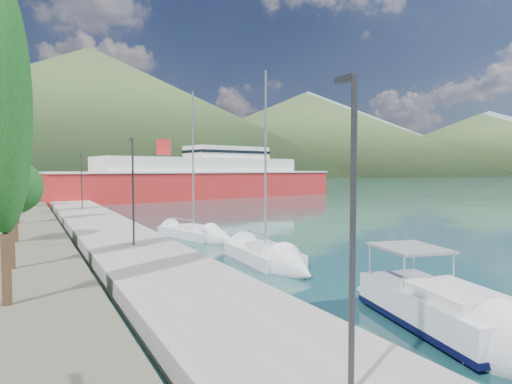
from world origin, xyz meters
TOP-DOWN VIEW (x-y plane):
  - ground at (0.00, 120.00)m, footprint 1400.00×1400.00m
  - quay at (-9.00, 26.00)m, footprint 5.00×88.00m
  - hills_far at (138.59, 618.73)m, footprint 1480.00×900.00m
  - hills_near at (98.04, 372.50)m, footprint 1010.00×520.00m
  - tree_row at (-14.99, 31.81)m, footprint 3.62×61.81m
  - lamp_posts at (-9.00, 14.20)m, footprint 0.15×43.90m
  - motor_cruiser at (-3.19, -4.93)m, footprint 4.28×8.58m
  - sailboat_near at (-2.95, 6.07)m, footprint 2.76×7.99m
  - sailboat_mid at (-2.97, 16.00)m, footprint 4.20×8.39m
  - ferry at (14.03, 60.10)m, footprint 55.34×20.57m

SIDE VIEW (x-z plane):
  - ground at x=0.00m, z-range 0.00..0.00m
  - sailboat_mid at x=-2.97m, z-range -5.55..6.13m
  - sailboat_near at x=-2.95m, z-range -5.35..5.96m
  - quay at x=-9.00m, z-range 0.00..0.80m
  - motor_cruiser at x=-3.19m, z-range -1.02..2.02m
  - ferry at x=14.03m, z-range -2.11..8.65m
  - lamp_posts at x=-9.00m, z-range 1.05..7.11m
  - tree_row at x=-14.99m, z-range 0.37..11.32m
  - hills_near at x=98.04m, z-range -8.32..106.68m
  - hills_far at x=138.59m, z-range -12.61..167.39m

